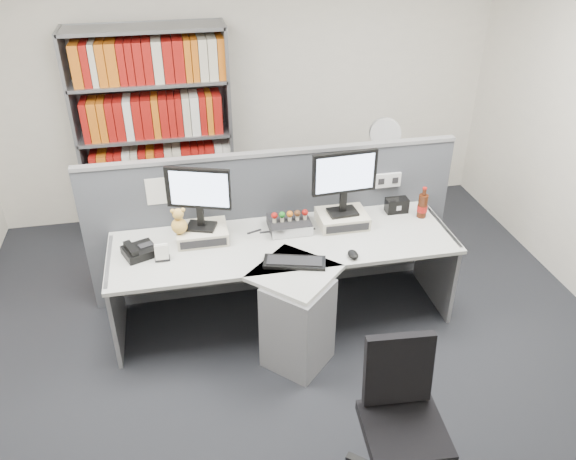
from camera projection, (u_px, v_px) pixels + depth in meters
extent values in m
plane|color=#26282D|center=(307.00, 390.00, 4.03)|extent=(5.50, 5.50, 0.00)
cube|color=white|center=(245.00, 84.00, 5.64)|extent=(5.00, 0.04, 2.70)
cube|color=#4D5057|center=(273.00, 224.00, 4.76)|extent=(3.00, 0.05, 1.25)
cube|color=#99999E|center=(272.00, 153.00, 4.43)|extent=(3.00, 0.07, 0.03)
cube|color=white|center=(387.00, 180.00, 4.73)|extent=(0.22, 0.04, 0.12)
cube|color=white|center=(156.00, 189.00, 4.36)|extent=(0.16, 0.00, 0.22)
cube|color=white|center=(209.00, 185.00, 4.43)|extent=(0.16, 0.00, 0.22)
cube|color=white|center=(359.00, 171.00, 4.64)|extent=(0.16, 0.00, 0.22)
cube|color=beige|center=(283.00, 243.00, 4.36)|extent=(2.60, 0.80, 0.03)
cube|color=beige|center=(295.00, 273.00, 4.02)|extent=(0.74, 0.74, 0.03)
cube|color=gray|center=(298.00, 324.00, 4.11)|extent=(0.57, 0.57, 0.69)
cube|color=gray|center=(116.00, 300.00, 4.31)|extent=(0.03, 0.70, 0.72)
cube|color=gray|center=(436.00, 262.00, 4.76)|extent=(0.03, 0.70, 0.72)
cube|color=gray|center=(275.00, 256.00, 4.84)|extent=(2.50, 0.02, 0.45)
cube|color=beige|center=(202.00, 233.00, 4.36)|extent=(0.38, 0.30, 0.10)
cube|color=black|center=(204.00, 244.00, 4.23)|extent=(0.34, 0.01, 0.06)
cube|color=beige|center=(342.00, 219.00, 4.54)|extent=(0.38, 0.30, 0.10)
cube|color=black|center=(348.00, 228.00, 4.42)|extent=(0.34, 0.01, 0.06)
cube|color=black|center=(201.00, 226.00, 4.32)|extent=(0.25, 0.21, 0.02)
cube|color=black|center=(200.00, 216.00, 4.28)|extent=(0.05, 0.04, 0.17)
cube|color=black|center=(198.00, 188.00, 4.16)|extent=(0.46, 0.19, 0.32)
cube|color=#C2D7FF|center=(199.00, 189.00, 4.15)|extent=(0.41, 0.14, 0.27)
cube|color=black|center=(343.00, 212.00, 4.51)|extent=(0.23, 0.18, 0.02)
cube|color=black|center=(343.00, 202.00, 4.47)|extent=(0.05, 0.03, 0.18)
cube|color=black|center=(345.00, 173.00, 4.34)|extent=(0.51, 0.07, 0.33)
cube|color=#C2D7FF|center=(345.00, 174.00, 4.32)|extent=(0.46, 0.03, 0.28)
cube|color=black|center=(289.00, 224.00, 4.49)|extent=(0.32, 0.28, 0.08)
cube|color=silver|center=(293.00, 233.00, 4.37)|extent=(0.32, 0.01, 0.08)
cylinder|color=beige|center=(274.00, 220.00, 4.42)|extent=(0.03, 0.03, 0.03)
sphere|color=#A5140F|center=(274.00, 216.00, 4.40)|extent=(0.05, 0.05, 0.05)
cylinder|color=beige|center=(282.00, 220.00, 4.43)|extent=(0.03, 0.03, 0.03)
sphere|color=#19721E|center=(282.00, 215.00, 4.41)|extent=(0.05, 0.05, 0.05)
cylinder|color=beige|center=(290.00, 219.00, 4.44)|extent=(0.03, 0.03, 0.03)
sphere|color=orange|center=(290.00, 214.00, 4.42)|extent=(0.05, 0.05, 0.05)
cylinder|color=beige|center=(297.00, 218.00, 4.45)|extent=(0.03, 0.03, 0.03)
sphere|color=#593319|center=(297.00, 213.00, 4.43)|extent=(0.05, 0.05, 0.05)
cylinder|color=beige|center=(305.00, 217.00, 4.46)|extent=(0.03, 0.03, 0.03)
sphere|color=#A5140F|center=(305.00, 212.00, 4.44)|extent=(0.05, 0.05, 0.05)
cube|color=black|center=(294.00, 262.00, 4.09)|extent=(0.47, 0.28, 0.02)
cube|color=black|center=(294.00, 261.00, 4.08)|extent=(0.41, 0.22, 0.01)
ellipsoid|color=black|center=(353.00, 255.00, 4.15)|extent=(0.07, 0.12, 0.04)
cube|color=black|center=(140.00, 251.00, 4.18)|extent=(0.28, 0.27, 0.06)
cube|color=black|center=(131.00, 248.00, 4.12)|extent=(0.11, 0.19, 0.04)
cube|color=black|center=(146.00, 245.00, 4.18)|extent=(0.12, 0.09, 0.01)
cube|color=black|center=(163.00, 258.00, 4.13)|extent=(0.11, 0.06, 0.02)
cube|color=white|center=(162.00, 253.00, 4.08)|extent=(0.09, 0.04, 0.11)
cube|color=white|center=(161.00, 249.00, 4.12)|extent=(0.09, 0.04, 0.11)
sphere|color=gold|center=(179.00, 226.00, 4.23)|extent=(0.12, 0.12, 0.12)
sphere|color=gold|center=(178.00, 214.00, 4.18)|extent=(0.08, 0.08, 0.08)
sphere|color=gold|center=(172.00, 211.00, 4.16)|extent=(0.03, 0.03, 0.03)
sphere|color=gold|center=(183.00, 210.00, 4.17)|extent=(0.03, 0.03, 0.03)
cube|color=black|center=(397.00, 205.00, 4.71)|extent=(0.18, 0.10, 0.12)
cylinder|color=#3F190A|center=(422.00, 206.00, 4.62)|extent=(0.08, 0.08, 0.20)
cylinder|color=#A5140F|center=(422.00, 208.00, 4.63)|extent=(0.08, 0.08, 0.05)
cylinder|color=#3F190A|center=(424.00, 192.00, 4.56)|extent=(0.03, 0.03, 0.05)
cylinder|color=#A5140F|center=(425.00, 188.00, 4.54)|extent=(0.03, 0.03, 0.01)
cube|color=gray|center=(79.00, 142.00, 5.30)|extent=(0.03, 0.40, 2.00)
cube|color=gray|center=(229.00, 131.00, 5.54)|extent=(0.03, 0.40, 2.00)
cube|color=gray|center=(156.00, 129.00, 5.58)|extent=(1.40, 0.02, 2.00)
cube|color=gray|center=(167.00, 226.00, 5.92)|extent=(1.38, 0.40, 0.03)
cube|color=gray|center=(162.00, 182.00, 5.67)|extent=(1.38, 0.40, 0.03)
cube|color=gray|center=(156.00, 134.00, 5.41)|extent=(1.38, 0.40, 0.03)
cube|color=gray|center=(149.00, 81.00, 5.15)|extent=(1.38, 0.40, 0.03)
cube|color=gray|center=(142.00, 28.00, 4.91)|extent=(1.38, 0.40, 0.03)
cube|color=#A5140F|center=(165.00, 210.00, 5.80)|extent=(1.24, 0.28, 0.36)
cube|color=orange|center=(159.00, 165.00, 5.54)|extent=(1.24, 0.28, 0.36)
cube|color=beige|center=(153.00, 115.00, 5.28)|extent=(1.24, 0.28, 0.36)
cube|color=white|center=(146.00, 60.00, 5.03)|extent=(1.24, 0.28, 0.36)
cube|color=gray|center=(379.00, 198.00, 5.74)|extent=(0.45, 0.60, 0.70)
cube|color=black|center=(391.00, 197.00, 5.40)|extent=(0.40, 0.02, 0.28)
cube|color=black|center=(388.00, 226.00, 5.56)|extent=(0.40, 0.02, 0.28)
cylinder|color=white|center=(382.00, 165.00, 5.55)|extent=(0.17, 0.17, 0.03)
cylinder|color=white|center=(383.00, 155.00, 5.50)|extent=(0.03, 0.03, 0.17)
cylinder|color=white|center=(386.00, 133.00, 5.36)|extent=(0.28, 0.15, 0.29)
cylinder|color=silver|center=(385.00, 132.00, 5.39)|extent=(0.28, 0.14, 0.29)
cylinder|color=silver|center=(400.00, 456.00, 3.28)|extent=(0.05, 0.05, 0.39)
cube|color=black|center=(404.00, 431.00, 3.17)|extent=(0.48, 0.48, 0.07)
cube|color=black|center=(398.00, 369.00, 3.20)|extent=(0.39, 0.13, 0.45)
cube|color=black|center=(398.00, 454.00, 3.53)|extent=(0.16, 0.29, 0.04)
cylinder|color=black|center=(398.00, 440.00, 3.63)|extent=(0.05, 0.05, 0.03)
cylinder|color=black|center=(351.00, 460.00, 3.51)|extent=(0.05, 0.05, 0.03)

